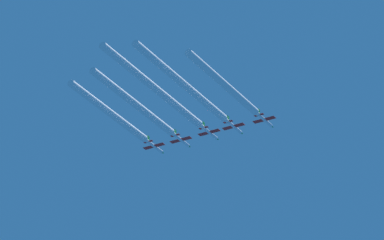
{
  "coord_description": "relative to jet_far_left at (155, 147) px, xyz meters",
  "views": [
    {
      "loc": [
        198.92,
        -357.07,
        1.38
      ],
      "look_at": [
        0.11,
        -10.46,
        211.75
      ],
      "focal_mm": 135.18,
      "sensor_mm": 36.0,
      "label": 1
    }
  ],
  "objects": [
    {
      "name": "jet_far_left",
      "position": [
        0.0,
        0.0,
        0.0
      ],
      "size": [
        7.43,
        10.82,
        2.6
      ],
      "color": "silver"
    },
    {
      "name": "smoke_trail_center",
      "position": [
        20.18,
        -33.45,
        0.07
      ],
      "size": [
        2.33,
        58.12,
        2.33
      ],
      "color": "white"
    },
    {
      "name": "smoke_trail_far_left",
      "position": [
        -0.0,
        -26.91,
        -0.03
      ],
      "size": [
        2.33,
        43.87,
        2.33
      ],
      "color": "white"
    },
    {
      "name": "smoke_trail_far_right",
      "position": [
        39.69,
        -25.7,
        -0.3
      ],
      "size": [
        2.33,
        43.4,
        2.33
      ],
      "color": "white"
    },
    {
      "name": "jet_inner_right",
      "position": [
        28.81,
        0.94,
        0.16
      ],
      "size": [
        7.43,
        10.82,
        2.6
      ],
      "color": "silver"
    },
    {
      "name": "jet_inner_left",
      "position": [
        9.91,
        0.26,
        -0.1
      ],
      "size": [
        7.43,
        10.82,
        2.6
      ],
      "color": "silver"
    },
    {
      "name": "jet_center",
      "position": [
        20.18,
        0.57,
        0.09
      ],
      "size": [
        7.43,
        10.82,
        2.6
      ],
      "color": "silver"
    },
    {
      "name": "smoke_trail_inner_right",
      "position": [
        28.81,
        -31.38,
        0.13
      ],
      "size": [
        2.33,
        54.7,
        2.33
      ],
      "color": "white"
    },
    {
      "name": "jet_far_right",
      "position": [
        39.69,
        0.98,
        -0.27
      ],
      "size": [
        7.43,
        10.82,
        2.6
      ],
      "color": "silver"
    },
    {
      "name": "smoke_trail_inner_left",
      "position": [
        9.91,
        -28.36,
        -0.13
      ],
      "size": [
        2.33,
        47.31,
        2.33
      ],
      "color": "white"
    }
  ]
}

